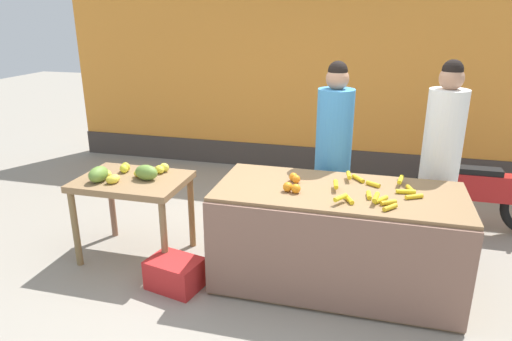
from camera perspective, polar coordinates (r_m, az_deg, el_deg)
ground_plane at (r=4.24m, az=2.63°, el=-12.72°), size 24.00×24.00×0.00m
market_wall_back at (r=6.63m, az=8.49°, el=11.79°), size 7.69×0.23×2.88m
fruit_stall_counter at (r=3.96m, az=9.91°, el=-8.30°), size 2.01×0.92×0.87m
side_table_wooden at (r=4.40m, az=-15.05°, el=-2.27°), size 0.98×0.71×0.79m
banana_bunch_pile at (r=3.75m, az=14.68°, el=-2.51°), size 0.70×0.70×0.07m
orange_pile at (r=3.78m, az=4.61°, el=-1.60°), size 0.15×0.34×0.08m
mango_papaya_pile at (r=4.34m, az=-15.81°, el=-0.29°), size 0.59×0.55×0.14m
vendor_woman_blue_shirt at (r=4.44m, az=9.52°, el=1.61°), size 0.34×0.34×1.83m
vendor_woman_white_shirt at (r=4.48m, az=21.87°, el=0.87°), size 0.34×0.34×1.86m
parked_motorcycle at (r=5.40m, az=26.59°, el=-2.86°), size 1.60×0.18×0.88m
produce_crate at (r=4.06m, az=-10.03°, el=-12.48°), size 0.50×0.41×0.26m
produce_sack at (r=5.02m, az=-2.34°, el=-4.54°), size 0.39×0.33×0.44m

